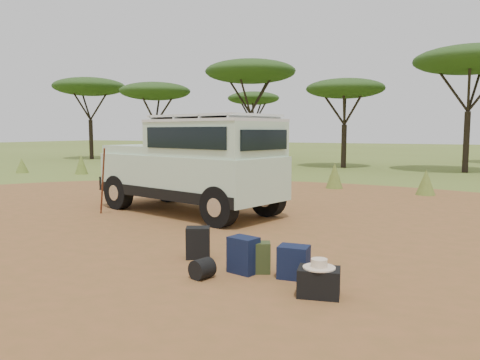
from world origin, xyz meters
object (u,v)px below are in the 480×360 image
at_px(backpack_navy, 243,255).
at_px(hard_case, 319,282).
at_px(backpack_olive, 259,258).
at_px(backpack_black, 198,243).
at_px(safari_vehicle, 194,167).
at_px(walking_staff, 103,182).
at_px(duffel_navy, 294,262).

bearing_deg(backpack_navy, hard_case, -6.13).
bearing_deg(backpack_olive, backpack_black, 141.82).
relative_size(backpack_navy, backpack_olive, 1.17).
xyz_separation_m(safari_vehicle, backpack_navy, (3.16, -3.80, -0.88)).
bearing_deg(hard_case, safari_vehicle, 123.59).
height_order(safari_vehicle, walking_staff, safari_vehicle).
height_order(backpack_black, backpack_navy, backpack_navy).
relative_size(backpack_black, hard_case, 1.00).
distance_m(backpack_black, backpack_olive, 1.19).
distance_m(safari_vehicle, walking_staff, 2.18).
bearing_deg(backpack_olive, backpack_navy, -177.61).
xyz_separation_m(safari_vehicle, backpack_black, (2.19, -3.44, -0.89)).
xyz_separation_m(backpack_olive, hard_case, (1.04, -0.54, -0.04)).
bearing_deg(backpack_navy, backpack_olive, 41.45).
relative_size(backpack_black, duffel_navy, 1.11).
distance_m(safari_vehicle, duffel_navy, 5.45).
height_order(walking_staff, backpack_navy, walking_staff).
height_order(walking_staff, hard_case, walking_staff).
bearing_deg(walking_staff, backpack_olive, -81.01).
relative_size(walking_staff, backpack_black, 3.39).
bearing_deg(hard_case, backpack_navy, 147.75).
height_order(backpack_olive, duffel_navy, duffel_navy).
distance_m(duffel_navy, hard_case, 0.73).
bearing_deg(hard_case, walking_staff, 141.40).
bearing_deg(duffel_navy, hard_case, -51.20).
bearing_deg(hard_case, backpack_olive, 139.89).
relative_size(duffel_navy, hard_case, 0.91).
distance_m(backpack_black, backpack_navy, 1.04).
xyz_separation_m(safari_vehicle, duffel_navy, (3.88, -3.72, -0.91)).
bearing_deg(safari_vehicle, backpack_black, -43.01).
xyz_separation_m(duffel_navy, hard_case, (0.51, -0.53, -0.05)).
height_order(backpack_olive, hard_case, backpack_olive).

